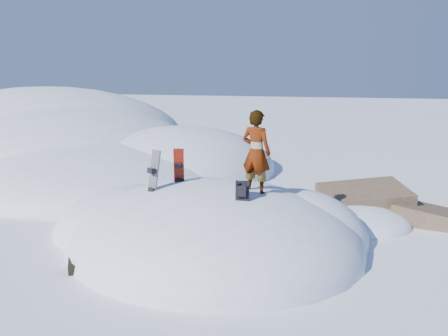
% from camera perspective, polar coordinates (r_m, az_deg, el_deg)
% --- Properties ---
extents(ground, '(120.00, 120.00, 0.00)m').
position_cam_1_polar(ground, '(10.55, -1.33, -10.08)').
color(ground, white).
rests_on(ground, ground).
extents(snow_mound, '(8.00, 6.00, 3.00)m').
position_cam_1_polar(snow_mound, '(10.80, -1.89, -9.51)').
color(snow_mound, white).
rests_on(snow_mound, ground).
extents(snow_ridge, '(21.50, 18.50, 6.40)m').
position_cam_1_polar(snow_ridge, '(23.56, -19.95, 1.93)').
color(snow_ridge, white).
rests_on(snow_ridge, ground).
extents(rock_outcrop, '(4.68, 4.41, 1.68)m').
position_cam_1_polar(rock_outcrop, '(13.10, 18.28, -6.07)').
color(rock_outcrop, brown).
rests_on(rock_outcrop, ground).
extents(snowboard_red, '(0.25, 0.15, 1.34)m').
position_cam_1_polar(snowboard_red, '(10.68, -5.92, -0.93)').
color(snowboard_red, red).
rests_on(snowboard_red, snow_mound).
extents(snowboard_dark, '(0.41, 0.42, 1.53)m').
position_cam_1_polar(snowboard_dark, '(10.18, -9.31, -1.89)').
color(snowboard_dark, black).
rests_on(snowboard_dark, snow_mound).
extents(backpack, '(0.35, 0.39, 0.49)m').
position_cam_1_polar(backpack, '(9.23, 2.38, -2.95)').
color(backpack, black).
rests_on(backpack, snow_mound).
extents(gear_pile, '(0.99, 0.81, 0.26)m').
position_cam_1_polar(gear_pile, '(9.78, -17.09, -11.75)').
color(gear_pile, black).
rests_on(gear_pile, ground).
extents(person, '(0.80, 0.66, 1.89)m').
position_cam_1_polar(person, '(9.64, 4.24, 2.02)').
color(person, slate).
rests_on(person, snow_mound).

